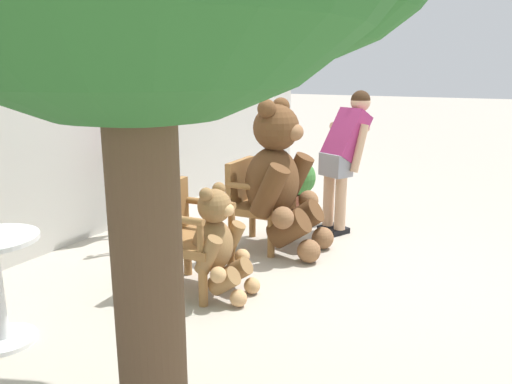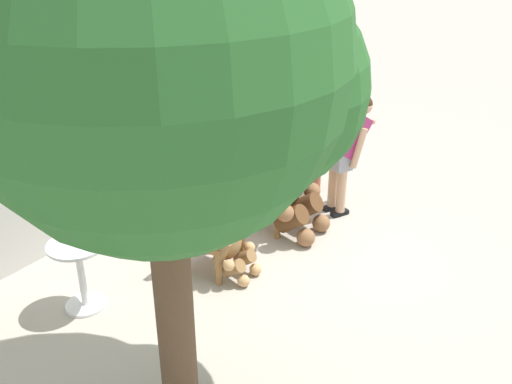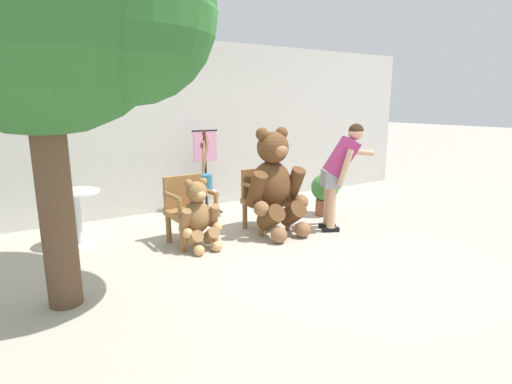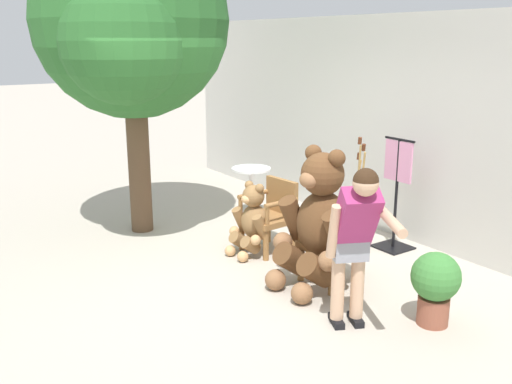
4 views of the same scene
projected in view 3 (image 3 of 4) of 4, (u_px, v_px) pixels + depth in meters
The scene contains 12 objects.
ground_plane at pixel (254, 249), 4.98m from camera, with size 60.00×60.00×0.00m, color #B2A899.
back_wall at pixel (180, 127), 6.68m from camera, with size 10.00×0.16×2.80m, color beige.
wooden_chair_left at pixel (189, 208), 5.15m from camera, with size 0.60×0.56×0.86m.
wooden_chair_right at pixel (264, 197), 5.73m from camera, with size 0.58×0.55×0.86m.
teddy_bear_large at pixel (274, 183), 5.46m from camera, with size 0.88×0.84×1.47m.
teddy_bear_small at pixel (198, 215), 4.92m from camera, with size 0.53×0.51×0.88m.
person_visitor at pixel (340, 167), 5.57m from camera, with size 0.87×0.50×1.51m.
white_stool at pixel (206, 198), 6.16m from camera, with size 0.34×0.34×0.46m.
brush_bucket at pixel (205, 180), 6.10m from camera, with size 0.22×0.22×0.93m.
round_side_table at pixel (78, 212), 4.99m from camera, with size 0.56×0.56×0.72m.
potted_plant at pixel (325, 191), 6.42m from camera, with size 0.44×0.44×0.68m.
clothing_display_stand at pixel (206, 169), 6.56m from camera, with size 0.44×0.40×1.36m.
Camera 3 is at (-2.41, -4.04, 1.77)m, focal length 28.00 mm.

